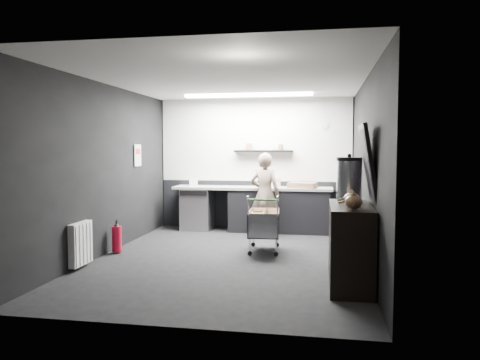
# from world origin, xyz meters

# --- Properties ---
(floor) EXTENTS (5.50, 5.50, 0.00)m
(floor) POSITION_xyz_m (0.00, 0.00, 0.00)
(floor) COLOR black
(floor) RESTS_ON ground
(ceiling) EXTENTS (5.50, 5.50, 0.00)m
(ceiling) POSITION_xyz_m (0.00, 0.00, 2.70)
(ceiling) COLOR silver
(ceiling) RESTS_ON wall_back
(wall_back) EXTENTS (5.50, 0.00, 5.50)m
(wall_back) POSITION_xyz_m (0.00, 2.75, 1.35)
(wall_back) COLOR black
(wall_back) RESTS_ON floor
(wall_front) EXTENTS (5.50, 0.00, 5.50)m
(wall_front) POSITION_xyz_m (0.00, -2.75, 1.35)
(wall_front) COLOR black
(wall_front) RESTS_ON floor
(wall_left) EXTENTS (0.00, 5.50, 5.50)m
(wall_left) POSITION_xyz_m (-2.00, 0.00, 1.35)
(wall_left) COLOR black
(wall_left) RESTS_ON floor
(wall_right) EXTENTS (0.00, 5.50, 5.50)m
(wall_right) POSITION_xyz_m (2.00, 0.00, 1.35)
(wall_right) COLOR black
(wall_right) RESTS_ON floor
(kitchen_wall_panel) EXTENTS (3.95, 0.02, 1.70)m
(kitchen_wall_panel) POSITION_xyz_m (0.00, 2.73, 1.85)
(kitchen_wall_panel) COLOR silver
(kitchen_wall_panel) RESTS_ON wall_back
(dado_panel) EXTENTS (3.95, 0.02, 1.00)m
(dado_panel) POSITION_xyz_m (0.00, 2.73, 0.50)
(dado_panel) COLOR black
(dado_panel) RESTS_ON wall_back
(floating_shelf) EXTENTS (1.20, 0.22, 0.04)m
(floating_shelf) POSITION_xyz_m (0.20, 2.62, 1.62)
(floating_shelf) COLOR black
(floating_shelf) RESTS_ON wall_back
(wall_clock) EXTENTS (0.20, 0.03, 0.20)m
(wall_clock) POSITION_xyz_m (1.40, 2.72, 2.15)
(wall_clock) COLOR silver
(wall_clock) RESTS_ON wall_back
(poster) EXTENTS (0.02, 0.30, 0.40)m
(poster) POSITION_xyz_m (-1.98, 1.30, 1.55)
(poster) COLOR silver
(poster) RESTS_ON wall_left
(poster_red_band) EXTENTS (0.02, 0.22, 0.10)m
(poster_red_band) POSITION_xyz_m (-1.98, 1.30, 1.62)
(poster_red_band) COLOR red
(poster_red_band) RESTS_ON poster
(radiator) EXTENTS (0.10, 0.50, 0.60)m
(radiator) POSITION_xyz_m (-1.94, -0.90, 0.35)
(radiator) COLOR silver
(radiator) RESTS_ON wall_left
(ceiling_strip) EXTENTS (2.40, 0.20, 0.04)m
(ceiling_strip) POSITION_xyz_m (0.00, 1.85, 2.67)
(ceiling_strip) COLOR white
(ceiling_strip) RESTS_ON ceiling
(prep_counter) EXTENTS (3.20, 0.61, 0.90)m
(prep_counter) POSITION_xyz_m (0.14, 2.42, 0.46)
(prep_counter) COLOR black
(prep_counter) RESTS_ON floor
(person) EXTENTS (0.64, 0.49, 1.59)m
(person) POSITION_xyz_m (0.31, 1.97, 0.80)
(person) COLOR #BCAB95
(person) RESTS_ON floor
(shopping_cart) EXTENTS (0.54, 0.86, 0.91)m
(shopping_cart) POSITION_xyz_m (0.46, 0.63, 0.43)
(shopping_cart) COLOR silver
(shopping_cart) RESTS_ON floor
(sideboard) EXTENTS (0.57, 1.32, 1.98)m
(sideboard) POSITION_xyz_m (1.74, -1.02, 0.63)
(sideboard) COLOR black
(sideboard) RESTS_ON floor
(fire_extinguisher) EXTENTS (0.15, 0.15, 0.51)m
(fire_extinguisher) POSITION_xyz_m (-1.85, 0.08, 0.25)
(fire_extinguisher) COLOR red
(fire_extinguisher) RESTS_ON floor
(cardboard_box) EXTENTS (0.59, 0.49, 0.10)m
(cardboard_box) POSITION_xyz_m (1.00, 2.37, 0.95)
(cardboard_box) COLOR #886448
(cardboard_box) RESTS_ON prep_counter
(pink_tub) EXTENTS (0.19, 0.19, 0.19)m
(pink_tub) POSITION_xyz_m (0.48, 2.42, 0.99)
(pink_tub) COLOR white
(pink_tub) RESTS_ON prep_counter
(white_container) EXTENTS (0.20, 0.18, 0.15)m
(white_container) POSITION_xyz_m (-1.22, 2.37, 0.97)
(white_container) COLOR silver
(white_container) RESTS_ON prep_counter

